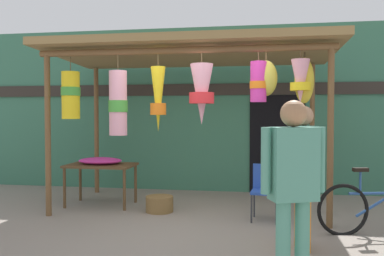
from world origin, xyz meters
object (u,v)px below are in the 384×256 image
folding_chair (265,187)px  wicker_basket_by_table (159,204)px  vendor_in_orange (293,180)px  flower_heap_on_table (101,161)px  customer_foreground (303,165)px  display_table (101,169)px  parked_bicycle (380,208)px

folding_chair → wicker_basket_by_table: 1.77m
vendor_in_orange → folding_chair: bearing=94.2°
flower_heap_on_table → folding_chair: (2.86, -0.54, -0.28)m
wicker_basket_by_table → vendor_in_orange: (1.91, -2.82, 0.90)m
flower_heap_on_table → customer_foreground: bearing=-29.7°
folding_chair → customer_foreground: (0.41, -1.32, 0.51)m
display_table → folding_chair: (2.85, -0.52, -0.14)m
display_table → flower_heap_on_table: 0.14m
wicker_basket_by_table → vendor_in_orange: bearing=-55.9°
folding_chair → wicker_basket_by_table: bearing=172.7°
flower_heap_on_table → customer_foreground: size_ratio=0.46×
parked_bicycle → vendor_in_orange: 2.57m
display_table → wicker_basket_by_table: size_ratio=2.58×
flower_heap_on_table → wicker_basket_by_table: (1.14, -0.32, -0.66)m
display_table → parked_bicycle: bearing=-13.1°
display_table → flower_heap_on_table: (-0.01, 0.02, 0.14)m
wicker_basket_by_table → folding_chair: bearing=-7.3°
display_table → parked_bicycle: size_ratio=0.68×
flower_heap_on_table → customer_foreground: customer_foreground is taller
vendor_in_orange → customer_foreground: (0.22, 1.27, -0.02)m
folding_chair → parked_bicycle: parked_bicycle is taller
flower_heap_on_table → wicker_basket_by_table: 1.36m
display_table → customer_foreground: (3.26, -1.84, 0.36)m
vendor_in_orange → customer_foreground: size_ratio=1.01×
display_table → parked_bicycle: parked_bicycle is taller
wicker_basket_by_table → parked_bicycle: parked_bicycle is taller
wicker_basket_by_table → parked_bicycle: bearing=-12.6°
wicker_basket_by_table → vendor_in_orange: size_ratio=0.26×
display_table → folding_chair: size_ratio=1.39×
flower_heap_on_table → parked_bicycle: size_ratio=0.45×
wicker_basket_by_table → customer_foreground: (2.13, -1.54, 0.88)m
flower_heap_on_table → vendor_in_orange: size_ratio=0.45×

